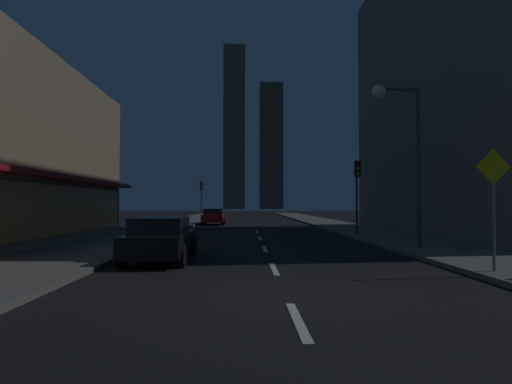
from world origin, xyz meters
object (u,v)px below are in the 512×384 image
object	(u,v)px
car_parked_far	(214,217)
traffic_light_far_left	(201,192)
street_lamp_right	(398,126)
traffic_light_near_right	(357,181)
car_parked_near	(161,239)
pedestrian_crossing_sign	(493,199)
fire_hydrant_far_left	(180,222)

from	to	relation	value
car_parked_far	traffic_light_far_left	world-z (taller)	traffic_light_far_left
street_lamp_right	car_parked_far	bearing A→B (deg)	113.89
traffic_light_far_left	street_lamp_right	world-z (taller)	street_lamp_right
traffic_light_near_right	traffic_light_far_left	world-z (taller)	same
car_parked_near	traffic_light_near_right	world-z (taller)	traffic_light_near_right
street_lamp_right	pedestrian_crossing_sign	bearing A→B (deg)	-87.86
fire_hydrant_far_left	traffic_light_near_right	distance (m)	14.99
fire_hydrant_far_left	street_lamp_right	xyz separation A→B (m)	(11.28, -15.77, 4.61)
traffic_light_near_right	street_lamp_right	xyz separation A→B (m)	(-0.12, -6.42, 1.87)
fire_hydrant_far_left	car_parked_near	bearing A→B (deg)	-82.93
car_parked_far	pedestrian_crossing_sign	distance (m)	27.77
car_parked_near	car_parked_far	xyz separation A→B (m)	(0.00, 23.05, 0.00)
car_parked_far	street_lamp_right	world-z (taller)	street_lamp_right
traffic_light_far_left	pedestrian_crossing_sign	size ratio (longest dim) A/B	1.33
street_lamp_right	fire_hydrant_far_left	bearing A→B (deg)	125.58
car_parked_far	pedestrian_crossing_sign	world-z (taller)	pedestrian_crossing_sign
fire_hydrant_far_left	traffic_light_near_right	size ratio (longest dim) A/B	0.16
car_parked_near	traffic_light_far_left	distance (m)	30.92
traffic_light_near_right	traffic_light_far_left	distance (m)	24.21
street_lamp_right	pedestrian_crossing_sign	xyz separation A→B (m)	(0.22, -5.90, -3.05)
traffic_light_near_right	traffic_light_far_left	size ratio (longest dim) A/B	1.00
car_parked_near	car_parked_far	bearing A→B (deg)	90.00
pedestrian_crossing_sign	traffic_light_near_right	bearing A→B (deg)	90.47
car_parked_far	street_lamp_right	bearing A→B (deg)	-66.11
car_parked_far	traffic_light_far_left	xyz separation A→B (m)	(-1.90, 7.71, 2.45)
car_parked_near	fire_hydrant_far_left	world-z (taller)	car_parked_near
car_parked_near	street_lamp_right	bearing A→B (deg)	17.15
car_parked_far	fire_hydrant_far_left	size ratio (longest dim) A/B	6.48
fire_hydrant_far_left	pedestrian_crossing_sign	size ratio (longest dim) A/B	0.21
traffic_light_near_right	street_lamp_right	bearing A→B (deg)	-91.07
traffic_light_far_left	car_parked_near	bearing A→B (deg)	-86.47
traffic_light_far_left	street_lamp_right	xyz separation A→B (m)	(10.88, -27.99, 1.87)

